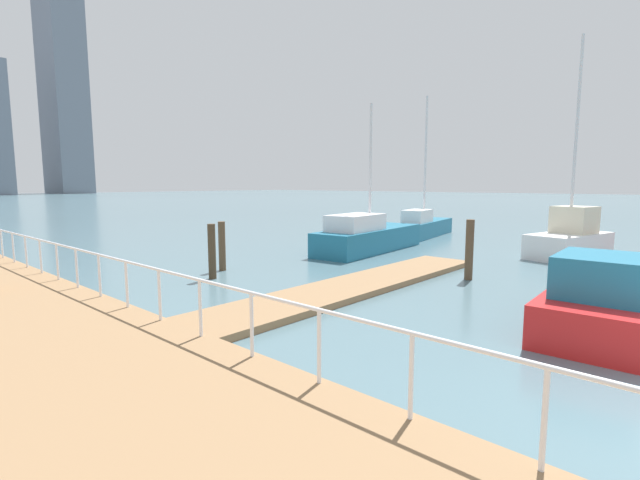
% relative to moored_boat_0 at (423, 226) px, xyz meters
% --- Properties ---
extents(ground_plane, '(300.00, 300.00, 0.00)m').
position_rel_moored_boat_0_xyz_m(ground_plane, '(-16.44, 5.97, -0.64)').
color(ground_plane, slate).
extents(floating_dock, '(12.67, 2.00, 0.18)m').
position_rel_moored_boat_0_xyz_m(floating_dock, '(-13.61, -5.18, -0.55)').
color(floating_dock, '#93704C').
rests_on(floating_dock, ground_plane).
extents(boardwalk_railing, '(0.06, 27.72, 1.08)m').
position_rel_moored_boat_0_xyz_m(boardwalk_railing, '(-19.59, -5.65, 0.58)').
color(boardwalk_railing, white).
rests_on(boardwalk_railing, boardwalk).
extents(dock_piling_0, '(0.26, 0.26, 2.00)m').
position_rel_moored_boat_0_xyz_m(dock_piling_0, '(-9.82, -7.18, 0.36)').
color(dock_piling_0, brown).
rests_on(dock_piling_0, ground_plane).
extents(dock_piling_1, '(0.25, 0.25, 1.85)m').
position_rel_moored_boat_0_xyz_m(dock_piling_1, '(-15.42, -0.72, 0.28)').
color(dock_piling_1, '#473826').
rests_on(dock_piling_1, ground_plane).
extents(dock_piling_2, '(0.25, 0.25, 1.80)m').
position_rel_moored_boat_0_xyz_m(dock_piling_2, '(-14.33, 0.22, 0.26)').
color(dock_piling_2, brown).
rests_on(dock_piling_2, ground_plane).
extents(moored_boat_0, '(7.08, 2.64, 8.24)m').
position_rel_moored_boat_0_xyz_m(moored_boat_0, '(0.00, 0.00, 0.00)').
color(moored_boat_0, '#1E6B8C').
rests_on(moored_boat_0, ground_plane).
extents(moored_boat_1, '(4.49, 2.75, 9.22)m').
position_rel_moored_boat_0_xyz_m(moored_boat_1, '(-2.57, -8.52, 0.19)').
color(moored_boat_1, white).
rests_on(moored_boat_1, ground_plane).
extents(moored_boat_3, '(5.37, 2.24, 1.73)m').
position_rel_moored_boat_0_xyz_m(moored_boat_3, '(-12.78, -11.55, -0.01)').
color(moored_boat_3, red).
rests_on(moored_boat_3, ground_plane).
extents(moored_boat_4, '(7.09, 2.63, 6.82)m').
position_rel_moored_boat_0_xyz_m(moored_boat_4, '(-6.99, -0.98, 0.07)').
color(moored_boat_4, '#1E6B8C').
rests_on(moored_boat_4, ground_plane).
extents(skyline_tower_5, '(11.36, 14.24, 61.17)m').
position_rel_moored_boat_0_xyz_m(skyline_tower_5, '(31.43, 146.09, 29.94)').
color(skyline_tower_5, slate).
rests_on(skyline_tower_5, ground_plane).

